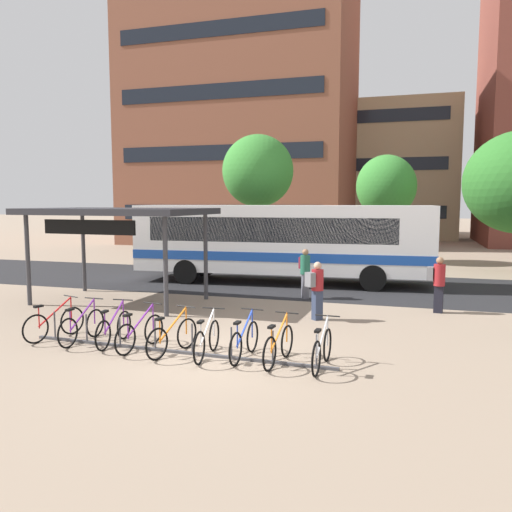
# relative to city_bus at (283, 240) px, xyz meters

# --- Properties ---
(ground) EXTENTS (200.00, 200.00, 0.00)m
(ground) POSITION_rel_city_bus_xyz_m (1.02, -10.21, -1.78)
(ground) COLOR gray
(bus_lane_asphalt) EXTENTS (80.00, 7.20, 0.01)m
(bus_lane_asphalt) POSITION_rel_city_bus_xyz_m (1.02, -0.00, -1.77)
(bus_lane_asphalt) COLOR #232326
(bus_lane_asphalt) RESTS_ON ground
(city_bus) EXTENTS (12.15, 3.28, 3.20)m
(city_bus) POSITION_rel_city_bus_xyz_m (0.00, 0.00, 0.00)
(city_bus) COLOR white
(city_bus) RESTS_ON ground
(bike_rack) EXTENTS (7.39, 0.38, 0.70)m
(bike_rack) POSITION_rel_city_bus_xyz_m (0.05, -10.21, -1.68)
(bike_rack) COLOR #47474C
(bike_rack) RESTS_ON ground
(parked_bicycle_red_0) EXTENTS (0.66, 1.67, 0.99)m
(parked_bicycle_red_0) POSITION_rel_city_bus_xyz_m (-3.25, -10.00, -1.39)
(parked_bicycle_red_0) COLOR black
(parked_bicycle_red_0) RESTS_ON ground
(parked_bicycle_purple_1) EXTENTS (0.52, 1.72, 0.99)m
(parked_bicycle_purple_1) POSITION_rel_city_bus_xyz_m (-2.41, -10.08, -1.39)
(parked_bicycle_purple_1) COLOR black
(parked_bicycle_purple_1) RESTS_ON ground
(parked_bicycle_purple_2) EXTENTS (0.52, 1.72, 0.99)m
(parked_bicycle_purple_2) POSITION_rel_city_bus_xyz_m (-1.57, -10.04, -1.39)
(parked_bicycle_purple_2) COLOR black
(parked_bicycle_purple_2) RESTS_ON ground
(parked_bicycle_purple_3) EXTENTS (0.52, 1.71, 0.99)m
(parked_bicycle_purple_3) POSITION_rel_city_bus_xyz_m (-0.79, -10.20, -1.39)
(parked_bicycle_purple_3) COLOR black
(parked_bicycle_purple_3) RESTS_ON ground
(parked_bicycle_orange_4) EXTENTS (0.59, 1.69, 0.99)m
(parked_bicycle_orange_4) POSITION_rel_city_bus_xyz_m (0.08, -10.32, -1.39)
(parked_bicycle_orange_4) COLOR black
(parked_bicycle_orange_4) RESTS_ON ground
(parked_bicycle_white_5) EXTENTS (0.52, 1.72, 0.99)m
(parked_bicycle_white_5) POSITION_rel_city_bus_xyz_m (0.89, -10.31, -1.39)
(parked_bicycle_white_5) COLOR black
(parked_bicycle_white_5) RESTS_ON ground
(parked_bicycle_blue_6) EXTENTS (0.52, 1.72, 0.99)m
(parked_bicycle_blue_6) POSITION_rel_city_bus_xyz_m (1.69, -10.17, -1.39)
(parked_bicycle_blue_6) COLOR black
(parked_bicycle_blue_6) RESTS_ON ground
(parked_bicycle_orange_7) EXTENTS (0.52, 1.72, 0.99)m
(parked_bicycle_orange_7) POSITION_rel_city_bus_xyz_m (2.48, -10.29, -1.39)
(parked_bicycle_orange_7) COLOR black
(parked_bicycle_orange_7) RESTS_ON ground
(parked_bicycle_silver_8) EXTENTS (0.52, 1.72, 0.99)m
(parked_bicycle_silver_8) POSITION_rel_city_bus_xyz_m (3.39, -10.33, -1.39)
(parked_bicycle_silver_8) COLOR black
(parked_bicycle_silver_8) RESTS_ON ground
(transit_shelter) EXTENTS (5.93, 3.79, 3.13)m
(transit_shelter) POSITION_rel_city_bus_xyz_m (-4.22, -5.52, 1.17)
(transit_shelter) COLOR #38383D
(transit_shelter) RESTS_ON ground
(commuter_maroon_pack_0) EXTENTS (0.52, 0.60, 1.73)m
(commuter_maroon_pack_0) POSITION_rel_city_bus_xyz_m (1.56, -3.08, -0.78)
(commuter_maroon_pack_0) COLOR #565660
(commuter_maroon_pack_0) RESTS_ON ground
(commuter_grey_pack_2) EXTENTS (0.58, 0.59, 1.66)m
(commuter_grey_pack_2) POSITION_rel_city_bus_xyz_m (2.51, -6.14, -0.82)
(commuter_grey_pack_2) COLOR #2D3851
(commuter_grey_pack_2) RESTS_ON ground
(commuter_grey_pack_4) EXTENTS (0.56, 0.39, 1.70)m
(commuter_grey_pack_4) POSITION_rel_city_bus_xyz_m (5.85, -4.14, -0.80)
(commuter_grey_pack_4) COLOR black
(commuter_grey_pack_4) RESTS_ON ground
(street_tree_0) EXTENTS (3.25, 3.25, 5.90)m
(street_tree_0) POSITION_rel_city_bus_xyz_m (3.67, 8.74, 2.40)
(street_tree_0) COLOR brown
(street_tree_0) RESTS_ON ground
(street_tree_1) EXTENTS (3.63, 3.63, 6.75)m
(street_tree_1) POSITION_rel_city_bus_xyz_m (-2.54, 4.91, 3.12)
(street_tree_1) COLOR brown
(street_tree_1) RESTS_ON ground
(building_left_wing) EXTENTS (17.36, 12.09, 21.42)m
(building_left_wing) POSITION_rel_city_bus_xyz_m (-8.42, 20.45, 8.94)
(building_left_wing) COLOR brown
(building_left_wing) RESTS_ON ground
(building_centre_block) EXTENTS (17.40, 12.33, 12.34)m
(building_centre_block) POSITION_rel_city_bus_xyz_m (0.24, 31.86, 4.40)
(building_centre_block) COLOR tan
(building_centre_block) RESTS_ON ground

